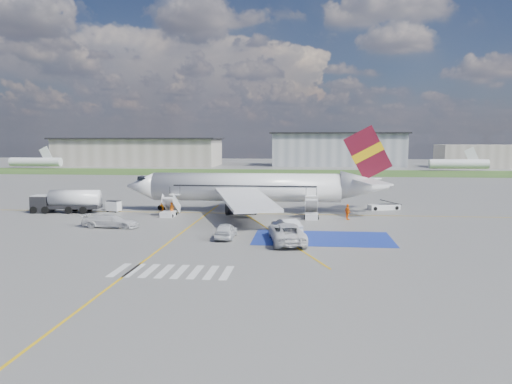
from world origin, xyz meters
TOP-DOWN VIEW (x-y plane):
  - ground at (0.00, 0.00)m, footprint 400.00×400.00m
  - grass_strip at (0.00, 95.00)m, footprint 400.00×30.00m
  - taxiway_line_main at (0.00, 12.00)m, footprint 120.00×0.20m
  - taxiway_line_cross at (-5.00, -10.00)m, footprint 0.20×60.00m
  - taxiway_line_diag at (0.00, 12.00)m, footprint 20.71×56.45m
  - staging_box at (10.00, -4.00)m, footprint 14.00×8.00m
  - crosswalk at (-1.80, -18.00)m, footprint 9.00×4.00m
  - terminal_west at (-55.00, 130.00)m, footprint 60.00×22.00m
  - terminal_centre at (20.00, 135.00)m, footprint 48.00×18.00m
  - terminal_east at (75.00, 128.00)m, footprint 40.00×16.00m
  - airliner at (1.51, 14.00)m, footprint 36.81×32.95m
  - airstairs_fwd at (-9.50, 8.70)m, footprint 1.90×5.20m
  - airstairs_aft at (9.00, 8.70)m, footprint 1.90×5.20m
  - fuel_tanker at (-24.31, 10.47)m, footprint 9.36×3.23m
  - gpu_cart at (-18.25, 11.84)m, footprint 2.11×1.63m
  - belt_loader at (19.44, 17.86)m, footprint 4.93×2.94m
  - car_silver_a at (0.21, -4.94)m, footprint 1.87×4.64m
  - car_silver_b at (6.25, -1.61)m, footprint 3.70×5.15m
  - van_white_a at (6.44, -6.00)m, footprint 4.07×7.07m
  - van_white_b at (-13.89, -0.11)m, footprint 5.16×2.47m
  - crew_fwd at (-9.18, 8.94)m, footprint 0.76×0.77m
  - crew_nose at (-11.75, 13.18)m, footprint 0.94×0.96m
  - crew_aft at (13.49, 8.11)m, footprint 0.95×1.26m

SIDE VIEW (x-z plane):
  - ground at x=0.00m, z-range 0.00..0.00m
  - grass_strip at x=0.00m, z-range 0.00..0.01m
  - taxiway_line_main at x=0.00m, z-range 0.00..0.01m
  - taxiway_line_cross at x=-5.00m, z-range 0.00..0.01m
  - taxiway_line_diag at x=0.00m, z-range 0.00..0.01m
  - staging_box at x=10.00m, z-range 0.00..0.01m
  - crosswalk at x=-1.80m, z-range 0.00..0.01m
  - belt_loader at x=19.44m, z-range -0.36..1.07m
  - airstairs_fwd at x=-9.50m, z-range -1.18..2.42m
  - airstairs_aft at x=9.00m, z-range -1.18..2.42m
  - gpu_cart at x=-18.25m, z-range -0.08..1.48m
  - crew_nose at x=-11.75m, z-range 0.00..1.56m
  - car_silver_a at x=0.21m, z-range 0.00..1.58m
  - car_silver_b at x=6.25m, z-range 0.00..1.61m
  - crew_fwd at x=-9.18m, z-range 0.00..1.79m
  - van_white_b at x=-13.89m, z-range 0.00..1.96m
  - crew_aft at x=13.49m, z-range 0.00..1.98m
  - van_white_a at x=6.44m, z-range 0.00..2.51m
  - fuel_tanker at x=-24.31m, z-range -0.25..2.89m
  - airliner at x=1.51m, z-range -2.57..9.35m
  - terminal_east at x=75.00m, z-range 0.00..8.00m
  - terminal_west at x=-55.00m, z-range 0.00..10.00m
  - terminal_centre at x=20.00m, z-range 0.00..12.00m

